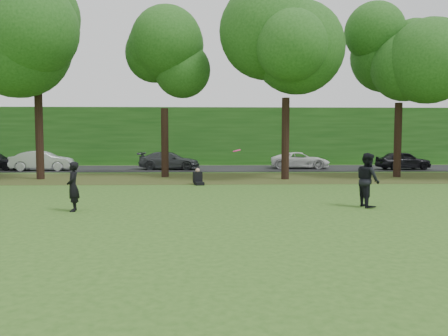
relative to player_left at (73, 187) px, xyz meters
name	(u,v)px	position (x,y,z in m)	size (l,w,h in m)	color
ground	(220,220)	(4.70, -1.70, -0.80)	(120.00, 120.00, 0.00)	#2D561A
leaf_litter	(215,178)	(4.70, 11.30, -0.80)	(60.00, 7.00, 0.01)	#443918
street	(214,168)	(4.70, 19.30, -0.79)	(70.00, 7.00, 0.02)	black
far_hedge	(213,136)	(4.70, 25.30, 1.70)	(70.00, 3.00, 5.00)	#1C4D16
player_left	(73,187)	(0.00, 0.00, 0.00)	(0.58, 0.38, 1.60)	black
player_right	(368,180)	(9.81, 0.59, 0.13)	(0.90, 0.70, 1.86)	black
parked_cars	(188,161)	(2.79, 18.18, -0.12)	(34.24, 3.82, 1.40)	black
frisbee	(237,151)	(5.32, 0.67, 1.13)	(0.29, 0.29, 0.10)	#FF1577
seated_person	(198,178)	(3.81, 7.87, -0.49)	(0.60, 0.82, 0.83)	black
tree_line	(209,42)	(4.36, 11.23, 7.04)	(55.30, 7.90, 12.31)	black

